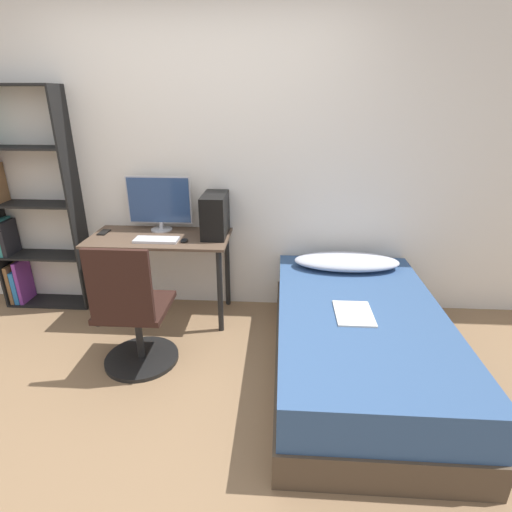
% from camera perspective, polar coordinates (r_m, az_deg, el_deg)
% --- Properties ---
extents(ground_plane, '(14.00, 14.00, 0.00)m').
position_cam_1_polar(ground_plane, '(2.63, -13.09, -22.21)').
color(ground_plane, '#846647').
extents(wall_back, '(8.00, 0.05, 2.50)m').
position_cam_1_polar(wall_back, '(3.45, -7.68, 12.49)').
color(wall_back, silver).
rests_on(wall_back, ground_plane).
extents(desk, '(1.15, 0.55, 0.73)m').
position_cam_1_polar(desk, '(3.41, -13.48, 0.91)').
color(desk, brown).
rests_on(desk, ground_plane).
extents(bookshelf, '(0.76, 0.25, 1.89)m').
position_cam_1_polar(bookshelf, '(4.01, -30.57, 5.46)').
color(bookshelf, black).
rests_on(bookshelf, ground_plane).
extents(office_chair, '(0.53, 0.53, 0.95)m').
position_cam_1_polar(office_chair, '(2.90, -17.06, -8.87)').
color(office_chair, black).
rests_on(office_chair, ground_plane).
extents(bed, '(1.12, 1.92, 0.49)m').
position_cam_1_polar(bed, '(2.88, 14.32, -11.76)').
color(bed, '#4C3D2D').
rests_on(bed, ground_plane).
extents(pillow, '(0.85, 0.36, 0.11)m').
position_cam_1_polar(pillow, '(3.35, 12.81, -0.77)').
color(pillow, '#B2B7C6').
rests_on(pillow, bed).
extents(magazine, '(0.24, 0.32, 0.01)m').
position_cam_1_polar(magazine, '(2.69, 13.79, -7.98)').
color(magazine, silver).
rests_on(magazine, bed).
extents(monitor, '(0.54, 0.18, 0.46)m').
position_cam_1_polar(monitor, '(3.47, -13.65, 7.48)').
color(monitor, '#B7B7BC').
rests_on(monitor, desk).
extents(keyboard, '(0.35, 0.14, 0.02)m').
position_cam_1_polar(keyboard, '(3.27, -14.04, 2.26)').
color(keyboard, silver).
rests_on(keyboard, desk).
extents(pc_tower, '(0.19, 0.37, 0.34)m').
position_cam_1_polar(pc_tower, '(3.28, -5.86, 5.85)').
color(pc_tower, black).
rests_on(pc_tower, desk).
extents(mouse, '(0.06, 0.09, 0.02)m').
position_cam_1_polar(mouse, '(3.21, -10.21, 2.21)').
color(mouse, black).
rests_on(mouse, desk).
extents(phone, '(0.07, 0.14, 0.01)m').
position_cam_1_polar(phone, '(3.60, -20.91, 3.18)').
color(phone, black).
rests_on(phone, desk).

